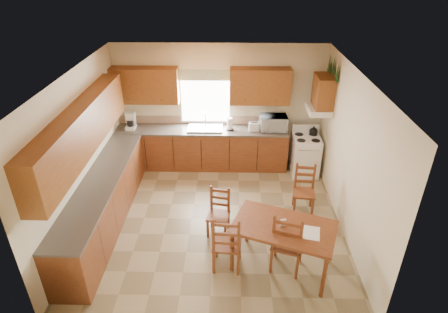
{
  "coord_description": "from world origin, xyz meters",
  "views": [
    {
      "loc": [
        0.28,
        -5.47,
        4.32
      ],
      "look_at": [
        0.15,
        0.3,
        1.15
      ],
      "focal_mm": 30.0,
      "sensor_mm": 36.0,
      "label": 1
    }
  ],
  "objects_px": {
    "stove": "(305,156)",
    "microwave": "(273,123)",
    "chair_far_left": "(218,213)",
    "dining_table": "(282,246)",
    "chair_far_right": "(304,190)",
    "chair_near_right": "(288,240)",
    "chair_near_left": "(227,240)"
  },
  "relations": [
    {
      "from": "chair_far_right",
      "to": "chair_near_right",
      "type": "bearing_deg",
      "value": -103.14
    },
    {
      "from": "chair_near_left",
      "to": "chair_far_left",
      "type": "relative_size",
      "value": 1.18
    },
    {
      "from": "stove",
      "to": "chair_far_right",
      "type": "relative_size",
      "value": 0.92
    },
    {
      "from": "chair_near_left",
      "to": "chair_far_right",
      "type": "height_order",
      "value": "chair_near_left"
    },
    {
      "from": "dining_table",
      "to": "chair_far_right",
      "type": "relative_size",
      "value": 1.6
    },
    {
      "from": "chair_far_left",
      "to": "chair_near_right",
      "type": "bearing_deg",
      "value": -25.02
    },
    {
      "from": "chair_near_left",
      "to": "chair_near_right",
      "type": "bearing_deg",
      "value": -175.56
    },
    {
      "from": "chair_near_right",
      "to": "microwave",
      "type": "bearing_deg",
      "value": -73.19
    },
    {
      "from": "chair_far_left",
      "to": "microwave",
      "type": "bearing_deg",
      "value": 75.36
    },
    {
      "from": "stove",
      "to": "chair_near_right",
      "type": "xyz_separation_m",
      "value": [
        -0.74,
        -2.84,
        0.11
      ]
    },
    {
      "from": "stove",
      "to": "chair_near_right",
      "type": "bearing_deg",
      "value": -104.66
    },
    {
      "from": "microwave",
      "to": "dining_table",
      "type": "height_order",
      "value": "microwave"
    },
    {
      "from": "chair_far_left",
      "to": "dining_table",
      "type": "bearing_deg",
      "value": -26.32
    },
    {
      "from": "stove",
      "to": "dining_table",
      "type": "xyz_separation_m",
      "value": [
        -0.81,
        -2.82,
        -0.03
      ]
    },
    {
      "from": "microwave",
      "to": "stove",
      "type": "bearing_deg",
      "value": -23.18
    },
    {
      "from": "stove",
      "to": "chair_far_right",
      "type": "xyz_separation_m",
      "value": [
        -0.25,
        -1.38,
        0.04
      ]
    },
    {
      "from": "chair_near_left",
      "to": "chair_far_left",
      "type": "distance_m",
      "value": 0.79
    },
    {
      "from": "chair_far_left",
      "to": "stove",
      "type": "bearing_deg",
      "value": 59.52
    },
    {
      "from": "chair_far_right",
      "to": "chair_near_left",
      "type": "bearing_deg",
      "value": -128.51
    },
    {
      "from": "chair_far_right",
      "to": "stove",
      "type": "bearing_deg",
      "value": 85.36
    },
    {
      "from": "dining_table",
      "to": "chair_near_right",
      "type": "relative_size",
      "value": 1.38
    },
    {
      "from": "chair_near_left",
      "to": "chair_far_left",
      "type": "bearing_deg",
      "value": -73.24
    },
    {
      "from": "stove",
      "to": "chair_near_left",
      "type": "relative_size",
      "value": 0.83
    },
    {
      "from": "dining_table",
      "to": "chair_far_right",
      "type": "xyz_separation_m",
      "value": [
        0.56,
        1.44,
        0.07
      ]
    },
    {
      "from": "chair_far_right",
      "to": "chair_far_left",
      "type": "bearing_deg",
      "value": -150.81
    },
    {
      "from": "stove",
      "to": "microwave",
      "type": "xyz_separation_m",
      "value": [
        -0.71,
        0.26,
        0.66
      ]
    },
    {
      "from": "chair_near_left",
      "to": "chair_far_left",
      "type": "xyz_separation_m",
      "value": [
        -0.16,
        0.77,
        -0.08
      ]
    },
    {
      "from": "chair_near_left",
      "to": "chair_near_right",
      "type": "relative_size",
      "value": 0.95
    },
    {
      "from": "chair_far_right",
      "to": "dining_table",
      "type": "bearing_deg",
      "value": -105.93
    },
    {
      "from": "stove",
      "to": "chair_near_left",
      "type": "distance_m",
      "value": 3.28
    },
    {
      "from": "microwave",
      "to": "chair_far_left",
      "type": "relative_size",
      "value": 0.62
    },
    {
      "from": "chair_near_left",
      "to": "stove",
      "type": "bearing_deg",
      "value": -115.37
    }
  ]
}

